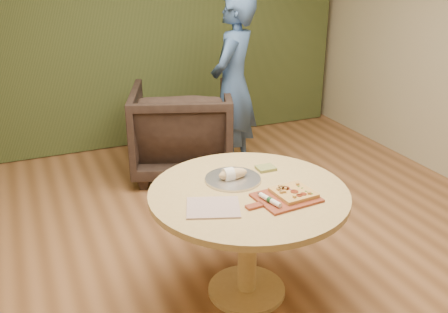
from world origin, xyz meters
The scene contains 12 objects.
room_shell centered at (0.00, 0.00, 1.40)m, with size 5.04×6.04×2.84m.
curtain centered at (0.00, 2.90, 1.40)m, with size 4.80×0.14×2.78m, color #303C1B.
pedestal_table centered at (-0.10, -0.10, 0.61)m, with size 1.23×1.23×0.75m.
pizza_paddle centered at (0.04, -0.29, 0.76)m, with size 0.46×0.31×0.01m.
flatbread_pizza centered at (0.10, -0.27, 0.78)m, with size 0.24×0.24×0.04m.
cutlery_roll centered at (-0.07, -0.31, 0.78)m, with size 0.07×0.20×0.03m.
newspaper centered at (-0.39, -0.22, 0.76)m, with size 0.30×0.25×0.01m, color silver.
serving_tray centered at (-0.13, 0.07, 0.76)m, with size 0.36×0.36×0.02m.
bread_roll centered at (-0.14, 0.07, 0.79)m, with size 0.19×0.09×0.09m.
green_packet centered at (0.14, 0.14, 0.76)m, with size 0.12×0.10×0.02m, color olive.
armchair centered at (0.14, 1.91, 0.49)m, with size 0.95×0.89×0.98m, color black.
person_standing centered at (0.62, 1.75, 0.88)m, with size 0.64×0.42×1.76m, color #355383.
Camera 1 is at (-1.31, -2.54, 2.12)m, focal length 40.00 mm.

